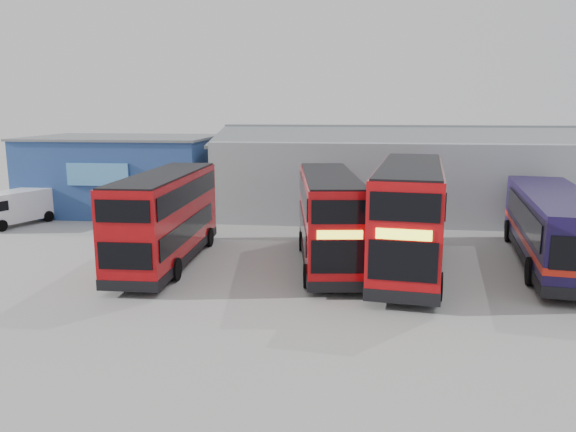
# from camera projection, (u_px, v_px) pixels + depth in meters

# --- Properties ---
(ground_plane) EXTENTS (120.00, 120.00, 0.00)m
(ground_plane) POSITION_uv_depth(u_px,v_px,m) (303.00, 309.00, 20.09)
(ground_plane) COLOR gray
(ground_plane) RESTS_ON ground
(office_block) EXTENTS (12.30, 8.32, 5.12)m
(office_block) POSITION_uv_depth(u_px,v_px,m) (125.00, 173.00, 38.72)
(office_block) COLOR navy
(office_block) RESTS_ON ground
(maintenance_shed) EXTENTS (30.50, 12.00, 5.89)m
(maintenance_shed) POSITION_uv_depth(u_px,v_px,m) (446.00, 174.00, 38.18)
(maintenance_shed) COLOR gray
(maintenance_shed) RESTS_ON ground
(double_decker_left) EXTENTS (2.67, 9.96, 4.19)m
(double_decker_left) POSITION_uv_depth(u_px,v_px,m) (166.00, 219.00, 25.49)
(double_decker_left) COLOR #A6090D
(double_decker_left) RESTS_ON ground
(double_decker_centre) EXTENTS (3.57, 10.07, 4.17)m
(double_decker_centre) POSITION_uv_depth(u_px,v_px,m) (329.00, 220.00, 25.40)
(double_decker_centre) COLOR #A6090D
(double_decker_centre) RESTS_ON ground
(double_decker_right) EXTENTS (4.05, 11.34, 4.70)m
(double_decker_right) POSITION_uv_depth(u_px,v_px,m) (409.00, 218.00, 24.47)
(double_decker_right) COLOR #A6090D
(double_decker_right) RESTS_ON ground
(single_decker_blue) EXTENTS (4.61, 12.61, 3.35)m
(single_decker_blue) POSITION_uv_depth(u_px,v_px,m) (553.00, 229.00, 25.38)
(single_decker_blue) COLOR #100B33
(single_decker_blue) RESTS_ON ground
(panel_van) EXTENTS (3.51, 5.10, 2.08)m
(panel_van) POSITION_uv_depth(u_px,v_px,m) (15.00, 206.00, 34.13)
(panel_van) COLOR white
(panel_van) RESTS_ON ground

